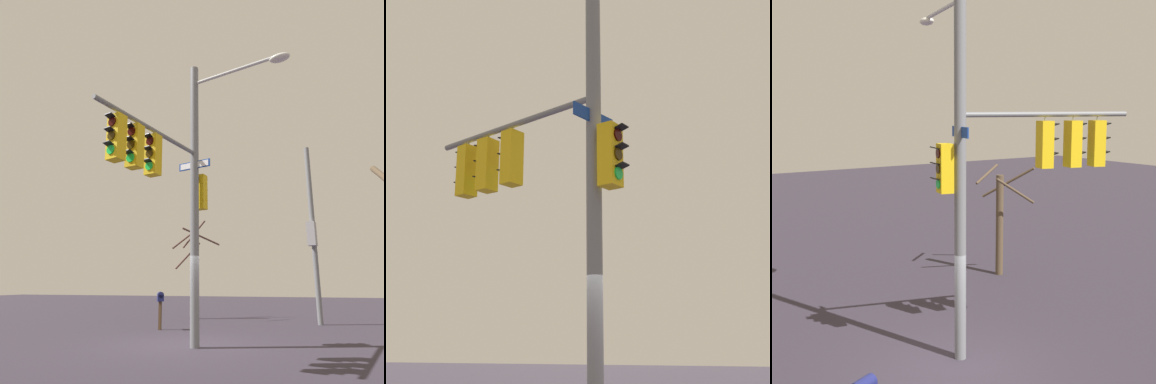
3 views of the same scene
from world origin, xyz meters
TOP-DOWN VIEW (x-y plane):
  - ground_plane at (0.00, 0.00)m, footprint 80.00×80.00m
  - main_signal_pole_assembly at (1.28, 0.24)m, footprint 4.74×4.33m
  - bare_tree_behind_pole at (5.34, 5.36)m, footprint 2.18×2.26m

SIDE VIEW (x-z plane):
  - ground_plane at x=0.00m, z-range 0.00..0.00m
  - bare_tree_behind_pole at x=5.34m, z-range 0.07..3.88m
  - main_signal_pole_assembly at x=1.28m, z-range 0.49..9.18m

